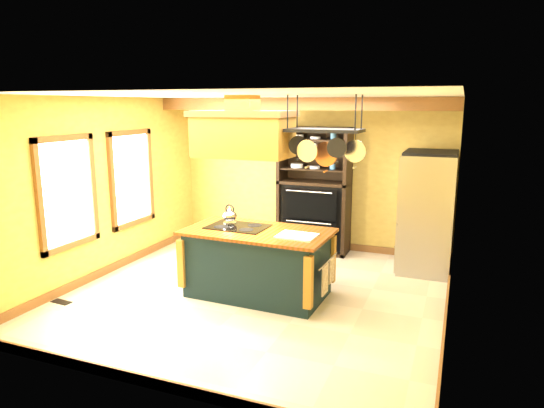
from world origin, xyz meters
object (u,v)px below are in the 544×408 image
Objects in this scene: pot_rack at (325,139)px; refrigerator at (426,215)px; kitchen_island at (258,262)px; range_hood at (243,132)px; hutch at (315,203)px.

refrigerator is (1.14, 1.89, -1.27)m from pot_rack.
range_hood reaches higher than kitchen_island.
kitchen_island is 2.83m from refrigerator.
refrigerator is at bearing 58.84° from pot_rack.
range_hood and pot_rack have the same top height.
kitchen_island is 1.51× the size of range_hood.
hutch reaches higher than kitchen_island.
kitchen_island is at bearing -179.38° from pot_rack.
hutch is (-1.93, 0.40, -0.04)m from refrigerator.
pot_rack reaches higher than hutch.
pot_rack is at bearing 0.55° from range_hood.
range_hood is 0.60× the size of hutch.
kitchen_island is 2.00× the size of pot_rack.
range_hood is 1.11m from pot_rack.
refrigerator reaches higher than kitchen_island.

